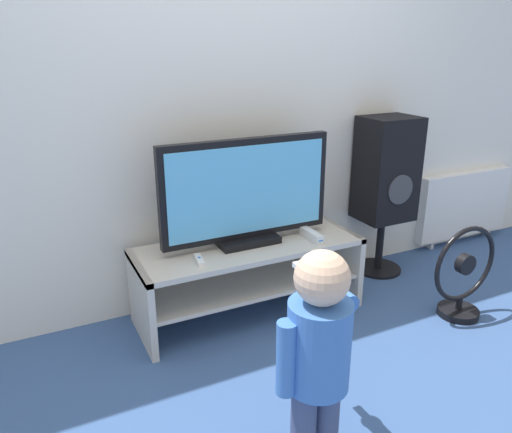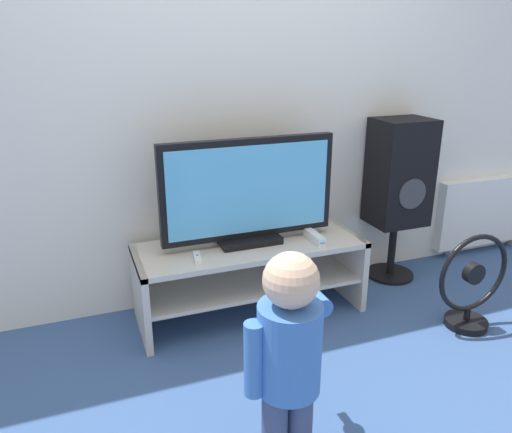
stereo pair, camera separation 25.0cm
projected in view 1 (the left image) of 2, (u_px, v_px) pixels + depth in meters
ground_plane at (267, 332)px, 2.77m from camera, size 16.00×16.00×0.00m
wall_back at (224, 83)px, 2.80m from camera, size 10.00×0.06×2.60m
tv_stand at (249, 267)px, 2.87m from camera, size 1.30×0.47×0.44m
television at (247, 193)px, 2.74m from camera, size 0.99×0.20×0.60m
game_console at (311, 235)px, 2.89m from camera, size 0.05×0.20×0.05m
remote_primary at (199, 260)px, 2.59m from camera, size 0.05×0.13×0.03m
child at (318, 345)px, 1.75m from camera, size 0.34×0.50×0.89m
speaker_tower at (386, 173)px, 3.28m from camera, size 0.35×0.32×1.07m
floor_fan at (463, 277)px, 2.86m from camera, size 0.46×0.24×0.56m
radiator at (464, 204)px, 3.91m from camera, size 0.88×0.08×0.57m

